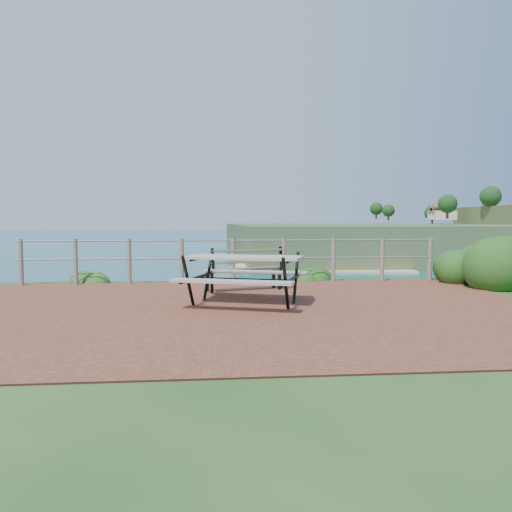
# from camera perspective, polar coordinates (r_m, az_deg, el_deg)

# --- Properties ---
(ground) EXTENTS (10.00, 7.00, 0.12)m
(ground) POSITION_cam_1_polar(r_m,az_deg,el_deg) (7.97, -1.47, -6.14)
(ground) COLOR brown
(ground) RESTS_ON ground
(ocean) EXTENTS (1200.00, 1200.00, 0.00)m
(ocean) POSITION_cam_1_polar(r_m,az_deg,el_deg) (207.83, -5.20, 3.60)
(ocean) COLOR #136672
(ocean) RESTS_ON ground
(safety_railing) EXTENTS (9.40, 0.10, 1.00)m
(safety_railing) POSITION_cam_1_polar(r_m,az_deg,el_deg) (11.22, -2.63, -0.24)
(safety_railing) COLOR #6B5B4C
(safety_railing) RESTS_ON ground
(picnic_table) EXTENTS (2.06, 1.58, 0.81)m
(picnic_table) POSITION_cam_1_polar(r_m,az_deg,el_deg) (8.28, -1.40, -2.15)
(picnic_table) COLOR gray
(picnic_table) RESTS_ON ground
(park_bench) EXTENTS (1.60, 0.84, 0.88)m
(park_bench) POSITION_cam_1_polar(r_m,az_deg,el_deg) (9.94, -1.39, -0.75)
(park_bench) COLOR brown
(park_bench) RESTS_ON ground
(shrub_right_front) EXTENTS (1.48, 1.48, 2.09)m
(shrub_right_front) POSITION_cam_1_polar(r_m,az_deg,el_deg) (11.60, 26.18, -3.36)
(shrub_right_front) COLOR #1B4916
(shrub_right_front) RESTS_ON ground
(shrub_right_edge) EXTENTS (1.22, 1.22, 1.73)m
(shrub_right_edge) POSITION_cam_1_polar(r_m,az_deg,el_deg) (12.46, 22.45, -2.77)
(shrub_right_edge) COLOR #1B4916
(shrub_right_edge) RESTS_ON ground
(shrub_lip_west) EXTENTS (0.69, 0.69, 0.40)m
(shrub_lip_west) POSITION_cam_1_polar(r_m,az_deg,el_deg) (12.16, -18.24, -2.82)
(shrub_lip_west) COLOR #25491B
(shrub_lip_west) RESTS_ON ground
(shrub_lip_east) EXTENTS (0.79, 0.79, 0.53)m
(shrub_lip_east) POSITION_cam_1_polar(r_m,az_deg,el_deg) (11.92, 6.49, -2.78)
(shrub_lip_east) COLOR #1B4916
(shrub_lip_east) RESTS_ON ground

